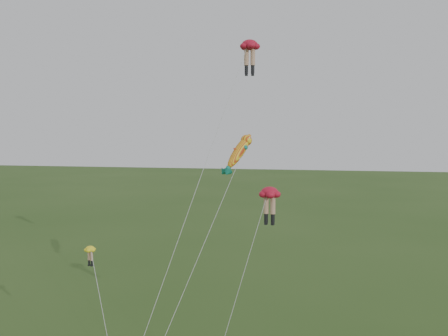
# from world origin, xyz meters

# --- Properties ---
(legs_kite_red_high) EXTENTS (6.99, 13.44, 22.96)m
(legs_kite_red_high) POSITION_xyz_m (3.84, 10.35, 22.07)
(legs_kite_red_high) COLOR #B4122A
(legs_kite_red_high) RESTS_ON ground
(legs_kite_red_mid) EXTENTS (4.26, 4.17, 12.23)m
(legs_kite_red_mid) POSITION_xyz_m (6.17, 2.55, 11.52)
(legs_kite_red_mid) COLOR #B4122A
(legs_kite_red_mid) RESTS_ON ground
(legs_kite_yellow) EXTENTS (4.75, 5.93, 8.29)m
(legs_kite_yellow) POSITION_xyz_m (-5.09, 0.31, 7.37)
(legs_kite_yellow) COLOR yellow
(legs_kite_yellow) RESTS_ON ground
(fish_kite) EXTENTS (5.98, 10.85, 15.79)m
(fish_kite) POSITION_xyz_m (3.53, 7.31, 14.19)
(fish_kite) COLOR yellow
(fish_kite) RESTS_ON ground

